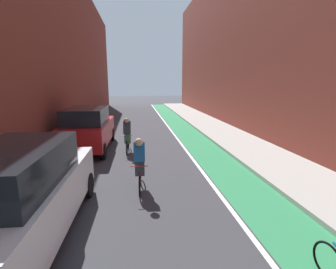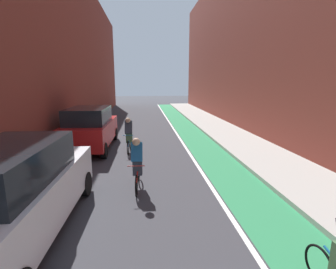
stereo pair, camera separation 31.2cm
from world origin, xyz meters
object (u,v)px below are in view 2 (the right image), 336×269
parked_suv_red (90,128)px  cyclist_far (129,135)px  cyclist_trailing (137,163)px  parked_suv_white (16,192)px

parked_suv_red → cyclist_far: parked_suv_red is taller
cyclist_trailing → parked_suv_red: bearing=115.8°
parked_suv_white → cyclist_far: bearing=73.6°
parked_suv_white → cyclist_trailing: size_ratio=2.91×
parked_suv_red → cyclist_trailing: size_ratio=2.73×
parked_suv_white → cyclist_trailing: bearing=43.9°
parked_suv_white → parked_suv_red: bearing=90.0°
parked_suv_white → cyclist_trailing: (2.31, 2.22, -0.21)m
cyclist_trailing → cyclist_far: cyclist_far is taller
parked_suv_red → cyclist_far: bearing=-22.4°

